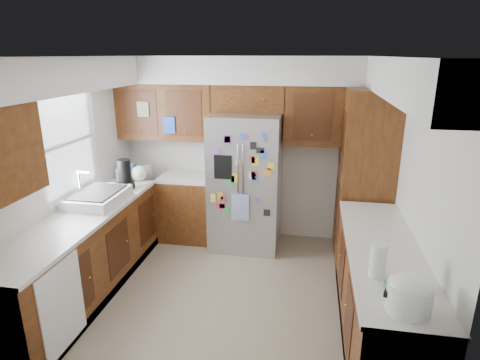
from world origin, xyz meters
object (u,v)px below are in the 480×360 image
at_px(fridge, 246,182).
at_px(rice_cooker, 410,293).
at_px(paper_towel, 378,261).
at_px(pantry, 365,177).

distance_m(fridge, rice_cooker, 2.99).
relative_size(fridge, paper_towel, 6.71).
relative_size(rice_cooker, paper_towel, 1.11).
relative_size(pantry, paper_towel, 8.01).
distance_m(fridge, paper_towel, 2.58).
height_order(rice_cooker, paper_towel, paper_towel).
distance_m(rice_cooker, paper_towel, 0.43).
bearing_deg(rice_cooker, pantry, 89.99).
xyz_separation_m(pantry, fridge, (-1.50, 0.05, -0.17)).
height_order(fridge, paper_towel, fridge).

